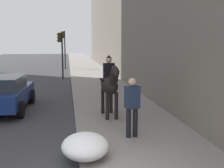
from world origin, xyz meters
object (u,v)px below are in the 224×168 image
pedestrian_greeting (132,103)px  traffic_light_far_curb (64,44)px  mounted_horse_near (110,84)px  car_far_lane (2,93)px  traffic_light_near_curb (61,48)px

pedestrian_greeting → traffic_light_far_curb: (21.40, 2.08, 1.51)m
mounted_horse_near → traffic_light_far_curb: bearing=-177.6°
mounted_horse_near → car_far_lane: size_ratio=0.54×
pedestrian_greeting → traffic_light_near_curb: (13.50, 2.22, 1.27)m
car_far_lane → traffic_light_far_curb: size_ratio=1.05×
traffic_light_near_curb → pedestrian_greeting: bearing=-170.7°
mounted_horse_near → traffic_light_near_curb: size_ratio=0.63×
pedestrian_greeting → car_far_lane: (4.20, 4.40, -0.34)m
traffic_light_near_curb → traffic_light_far_curb: traffic_light_far_curb is taller
car_far_lane → traffic_light_near_curb: (9.30, -2.18, 1.61)m
traffic_light_far_curb → traffic_light_near_curb: bearing=179.0°
car_far_lane → traffic_light_far_curb: 17.45m
pedestrian_greeting → traffic_light_far_curb: bearing=0.5°
mounted_horse_near → traffic_light_far_curb: (19.18, 1.79, 1.28)m
car_far_lane → traffic_light_far_curb: (17.20, -2.31, 1.85)m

